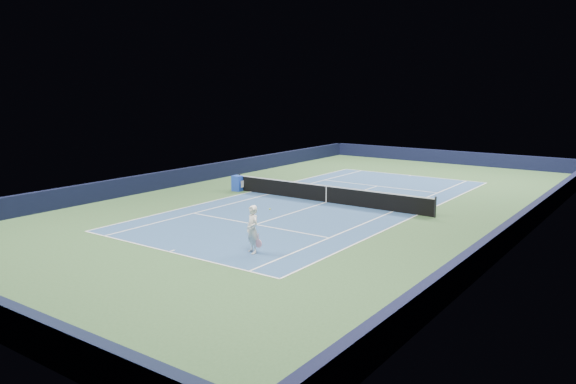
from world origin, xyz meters
The scene contains 19 objects.
ground centered at (0.00, 0.00, 0.00)m, with size 40.00×40.00×0.00m, color #31532D.
wall_far centered at (0.00, 19.82, 0.55)m, with size 22.00×0.35×1.10m, color black.
wall_right centered at (10.82, 0.00, 0.55)m, with size 0.35×40.00×1.10m, color black.
wall_left centered at (-10.82, 0.00, 0.55)m, with size 0.35×40.00×1.10m, color black.
court_surface centered at (0.00, 0.00, 0.00)m, with size 10.97×23.77×0.01m, color navy.
baseline_far centered at (0.00, 11.88, 0.01)m, with size 10.97×0.08×0.00m, color white.
baseline_near centered at (0.00, -11.88, 0.01)m, with size 10.97×0.08×0.00m, color white.
sideline_doubles_right centered at (5.49, 0.00, 0.01)m, with size 0.08×23.77×0.00m, color white.
sideline_doubles_left centered at (-5.49, 0.00, 0.01)m, with size 0.08×23.77×0.00m, color white.
sideline_singles_right centered at (4.12, 0.00, 0.01)m, with size 0.08×23.77×0.00m, color white.
sideline_singles_left centered at (-4.12, 0.00, 0.01)m, with size 0.08×23.77×0.00m, color white.
service_line_far centered at (0.00, 6.40, 0.01)m, with size 8.23×0.08×0.00m, color white.
service_line_near centered at (0.00, -6.40, 0.01)m, with size 8.23×0.08×0.00m, color white.
center_service_line centered at (0.00, 0.00, 0.01)m, with size 0.08×12.80×0.00m, color white.
center_mark_far centered at (0.00, 11.73, 0.01)m, with size 0.08×0.30×0.00m, color white.
center_mark_near centered at (0.00, -11.73, 0.01)m, with size 0.08×0.30×0.00m, color white.
tennis_net centered at (0.00, 0.00, 0.50)m, with size 12.90×0.10×1.07m.
sponsor_cube centered at (-6.40, -0.24, 0.48)m, with size 0.65×0.59×0.97m.
tennis_player centered at (2.81, -10.06, 0.96)m, with size 0.90×1.39×1.91m.
Camera 1 is at (16.34, -26.59, 6.50)m, focal length 35.00 mm.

